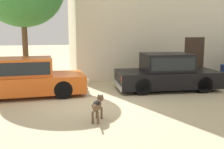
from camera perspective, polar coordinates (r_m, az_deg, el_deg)
The scene contains 5 objects.
ground_plane at distance 9.04m, azimuth -5.07°, elevation -6.03°, with size 80.00×80.00×0.00m, color #CCB78E.
parked_sedan_nearest at distance 10.23m, azimuth -18.21°, elevation -0.62°, with size 4.48×1.96×1.43m.
parked_sedan_second at distance 11.07m, azimuth 11.77°, elevation 0.53°, with size 4.38×2.13×1.50m.
apartment_block at distance 18.21m, azimuth 20.31°, elevation 14.80°, with size 17.26×6.09×8.62m.
stray_dog_spotted at distance 7.11m, azimuth -3.16°, elevation -6.64°, with size 0.48×1.01×0.66m.
Camera 1 is at (-1.10, -8.65, 2.38)m, focal length 42.14 mm.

